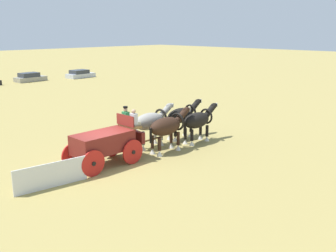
% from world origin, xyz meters
% --- Properties ---
extents(ground_plane, '(220.00, 220.00, 0.00)m').
position_xyz_m(ground_plane, '(0.00, 0.00, 0.00)').
color(ground_plane, '#9E8C4C').
extents(show_wagon, '(5.89, 1.87, 2.70)m').
position_xyz_m(show_wagon, '(0.18, 0.00, 1.17)').
color(show_wagon, maroon).
rests_on(show_wagon, ground).
extents(draft_horse_rear_near, '(3.09, 1.00, 2.33)m').
position_xyz_m(draft_horse_rear_near, '(3.81, 0.69, 1.44)').
color(draft_horse_rear_near, '#9E998E').
rests_on(draft_horse_rear_near, ground).
extents(draft_horse_rear_off, '(3.15, 1.01, 2.27)m').
position_xyz_m(draft_horse_rear_off, '(3.82, -0.61, 1.40)').
color(draft_horse_rear_off, '#331E14').
rests_on(draft_horse_rear_off, ground).
extents(draft_horse_lead_near, '(3.11, 0.95, 2.24)m').
position_xyz_m(draft_horse_lead_near, '(6.42, 0.71, 1.37)').
color(draft_horse_lead_near, black).
rests_on(draft_horse_lead_near, ground).
extents(draft_horse_lead_off, '(3.05, 0.96, 2.16)m').
position_xyz_m(draft_horse_lead_off, '(6.43, -0.59, 1.30)').
color(draft_horse_lead_off, black).
rests_on(draft_horse_lead_off, ground).
extents(parked_vehicle_e, '(3.99, 2.03, 1.13)m').
position_xyz_m(parked_vehicle_e, '(12.06, 32.80, 0.48)').
color(parked_vehicle_e, gray).
rests_on(parked_vehicle_e, ground).
extents(parked_vehicle_f, '(3.97, 2.15, 1.09)m').
position_xyz_m(parked_vehicle_f, '(18.83, 31.61, 0.47)').
color(parked_vehicle_f, silver).
rests_on(parked_vehicle_f, ground).
extents(sponsor_banner, '(3.18, 0.47, 1.10)m').
position_xyz_m(sponsor_banner, '(-3.15, -0.65, 0.55)').
color(sponsor_banner, silver).
rests_on(sponsor_banner, ground).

